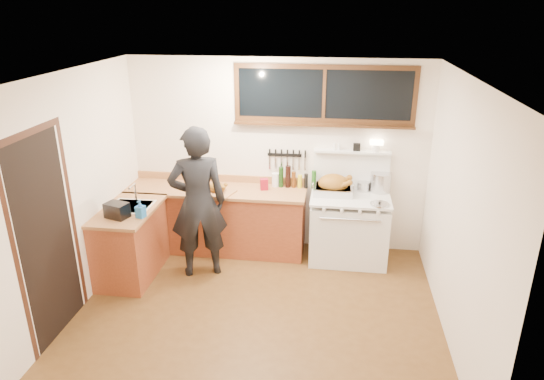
# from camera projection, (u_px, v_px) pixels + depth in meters

# --- Properties ---
(ground_plane) EXTENTS (4.00, 3.50, 0.02)m
(ground_plane) POSITION_uv_depth(u_px,v_px,m) (257.00, 314.00, 5.41)
(ground_plane) COLOR #533416
(room_shell) EXTENTS (4.10, 3.60, 2.65)m
(room_shell) POSITION_uv_depth(u_px,v_px,m) (256.00, 173.00, 4.81)
(room_shell) COLOR white
(room_shell) RESTS_ON ground
(counter_back) EXTENTS (2.44, 0.64, 1.00)m
(counter_back) POSITION_uv_depth(u_px,v_px,m) (217.00, 218.00, 6.68)
(counter_back) COLOR brown
(counter_back) RESTS_ON ground
(counter_left) EXTENTS (0.64, 1.09, 0.90)m
(counter_left) POSITION_uv_depth(u_px,v_px,m) (131.00, 242.00, 6.03)
(counter_left) COLOR brown
(counter_left) RESTS_ON ground
(sink_unit) EXTENTS (0.50, 0.45, 0.37)m
(sink_unit) POSITION_uv_depth(u_px,v_px,m) (131.00, 210.00, 5.96)
(sink_unit) COLOR white
(sink_unit) RESTS_ON counter_left
(vintage_stove) EXTENTS (1.02, 0.74, 1.58)m
(vintage_stove) POSITION_uv_depth(u_px,v_px,m) (349.00, 226.00, 6.41)
(vintage_stove) COLOR white
(vintage_stove) RESTS_ON ground
(back_window) EXTENTS (2.32, 0.13, 0.77)m
(back_window) POSITION_uv_depth(u_px,v_px,m) (324.00, 101.00, 6.17)
(back_window) COLOR black
(back_window) RESTS_ON room_shell
(left_doorway) EXTENTS (0.02, 1.04, 2.17)m
(left_doorway) POSITION_uv_depth(u_px,v_px,m) (47.00, 237.00, 4.75)
(left_doorway) COLOR black
(left_doorway) RESTS_ON ground
(knife_strip) EXTENTS (0.52, 0.03, 0.28)m
(knife_strip) POSITION_uv_depth(u_px,v_px,m) (286.00, 156.00, 6.52)
(knife_strip) COLOR black
(knife_strip) RESTS_ON room_shell
(man) EXTENTS (0.82, 0.67, 1.92)m
(man) POSITION_uv_depth(u_px,v_px,m) (198.00, 203.00, 5.89)
(man) COLOR black
(man) RESTS_ON ground
(soap_bottle) EXTENTS (0.11, 0.12, 0.21)m
(soap_bottle) POSITION_uv_depth(u_px,v_px,m) (140.00, 209.00, 5.60)
(soap_bottle) COLOR #297BD0
(soap_bottle) RESTS_ON counter_left
(toaster) EXTENTS (0.30, 0.25, 0.18)m
(toaster) POSITION_uv_depth(u_px,v_px,m) (117.00, 210.00, 5.61)
(toaster) COLOR black
(toaster) RESTS_ON counter_left
(cutting_board) EXTENTS (0.52, 0.44, 0.15)m
(cutting_board) POSITION_uv_depth(u_px,v_px,m) (217.00, 189.00, 6.34)
(cutting_board) COLOR #AB7344
(cutting_board) RESTS_ON counter_back
(roast_turkey) EXTENTS (0.54, 0.38, 0.27)m
(roast_turkey) POSITION_uv_depth(u_px,v_px,m) (334.00, 186.00, 6.31)
(roast_turkey) COLOR silver
(roast_turkey) RESTS_ON vintage_stove
(stockpot) EXTENTS (0.30, 0.30, 0.26)m
(stockpot) POSITION_uv_depth(u_px,v_px,m) (381.00, 182.00, 6.38)
(stockpot) COLOR silver
(stockpot) RESTS_ON vintage_stove
(saucepan) EXTENTS (0.21, 0.30, 0.12)m
(saucepan) POSITION_uv_depth(u_px,v_px,m) (363.00, 186.00, 6.42)
(saucepan) COLOR silver
(saucepan) RESTS_ON vintage_stove
(pot_lid) EXTENTS (0.26, 0.26, 0.04)m
(pot_lid) POSITION_uv_depth(u_px,v_px,m) (379.00, 204.00, 5.98)
(pot_lid) COLOR silver
(pot_lid) RESTS_ON vintage_stove
(coffee_tin) EXTENTS (0.12, 0.11, 0.15)m
(coffee_tin) POSITION_uv_depth(u_px,v_px,m) (264.00, 184.00, 6.45)
(coffee_tin) COLOR maroon
(coffee_tin) RESTS_ON counter_back
(pitcher) EXTENTS (0.12, 0.12, 0.19)m
(pitcher) POSITION_uv_depth(u_px,v_px,m) (275.00, 180.00, 6.57)
(pitcher) COLOR white
(pitcher) RESTS_ON counter_back
(bottle_cluster) EXTENTS (0.50, 0.07, 0.30)m
(bottle_cluster) POSITION_uv_depth(u_px,v_px,m) (295.00, 179.00, 6.51)
(bottle_cluster) COLOR black
(bottle_cluster) RESTS_ON counter_back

